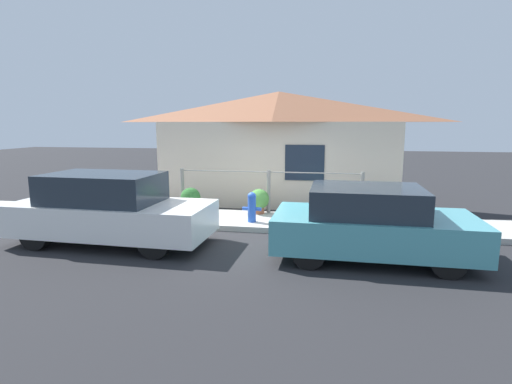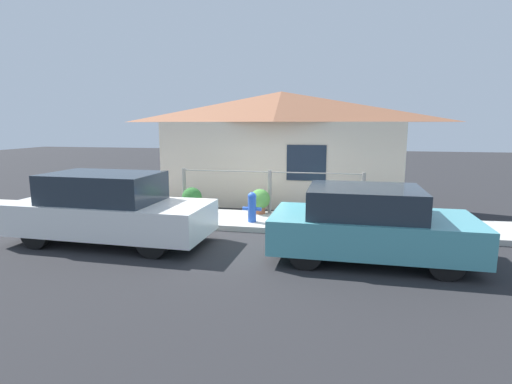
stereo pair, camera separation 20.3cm
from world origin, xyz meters
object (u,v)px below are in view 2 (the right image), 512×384
(car_left, at_px, (110,209))
(potted_plant_by_fence, at_px, (192,198))
(potted_plant_near_hydrant, at_px, (260,200))
(car_right, at_px, (369,224))
(fire_hydrant, at_px, (252,206))

(car_left, height_order, potted_plant_by_fence, car_left)
(car_left, bearing_deg, potted_plant_near_hydrant, 47.64)
(car_right, bearing_deg, fire_hydrant, 145.56)
(car_left, distance_m, potted_plant_near_hydrant, 3.84)
(car_left, bearing_deg, potted_plant_by_fence, 74.23)
(fire_hydrant, bearing_deg, car_left, -145.34)
(fire_hydrant, bearing_deg, potted_plant_near_hydrant, 89.17)
(potted_plant_near_hydrant, relative_size, potted_plant_by_fence, 0.99)
(car_right, xyz_separation_m, fire_hydrant, (-2.59, 1.83, -0.15))
(potted_plant_by_fence, bearing_deg, car_right, -30.76)
(car_right, bearing_deg, potted_plant_by_fence, 150.06)
(fire_hydrant, xyz_separation_m, potted_plant_near_hydrant, (0.01, 0.93, -0.02))
(car_right, bearing_deg, potted_plant_near_hydrant, 133.82)
(car_right, height_order, fire_hydrant, car_right)
(car_right, distance_m, potted_plant_near_hydrant, 3.78)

